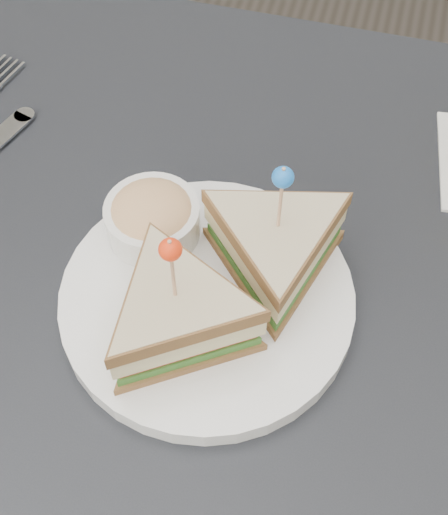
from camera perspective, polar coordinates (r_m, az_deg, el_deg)
table at (r=0.70m, az=-1.01°, el=-6.38°), size 0.80×0.80×0.75m
plate_meal at (r=0.59m, az=-0.71°, el=-1.66°), size 0.29×0.28×0.15m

